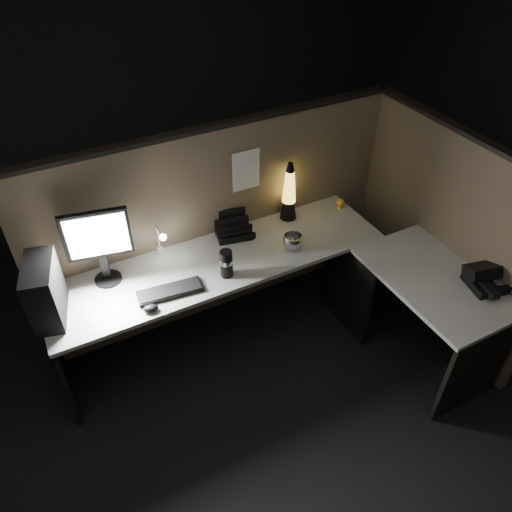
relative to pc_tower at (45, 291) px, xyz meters
name	(u,v)px	position (x,y,z in m)	size (l,w,h in m)	color
floor	(280,385)	(1.22, -0.61, -0.92)	(6.00, 6.00, 0.00)	black
room_shell	(291,181)	(1.22, -0.61, 0.70)	(6.00, 6.00, 6.00)	silver
partition_back	(219,226)	(1.22, 0.32, -0.17)	(2.66, 0.06, 1.50)	brown
partition_right	(441,236)	(2.55, -0.51, -0.17)	(0.06, 1.66, 1.50)	brown
desk	(287,293)	(1.40, -0.35, -0.34)	(2.60, 1.60, 0.73)	beige
pc_tower	(45,291)	(0.00, 0.00, 0.00)	(0.16, 0.36, 0.37)	black
monitor	(98,240)	(0.37, 0.16, 0.12)	(0.40, 0.17, 0.51)	black
keyboard	(170,291)	(0.67, -0.14, -0.18)	(0.40, 0.13, 0.02)	black
mouse	(151,308)	(0.52, -0.24, -0.17)	(0.09, 0.06, 0.04)	black
clip_lamp	(161,241)	(0.76, 0.21, -0.05)	(0.04, 0.18, 0.23)	white
organizer	(233,229)	(1.28, 0.22, -0.14)	(0.28, 0.26, 0.19)	black
lava_lamp	(289,196)	(1.73, 0.21, 0.00)	(0.12, 0.12, 0.45)	black
travel_mug	(226,264)	(1.05, -0.16, -0.09)	(0.09, 0.09, 0.19)	black
steel_mug	(293,242)	(1.57, -0.12, -0.13)	(0.14, 0.14, 0.11)	silver
figurine	(340,202)	(2.14, 0.13, -0.14)	(0.06, 0.06, 0.06)	yellow
pinned_paper	(246,170)	(1.43, 0.29, 0.25)	(0.20, 0.00, 0.29)	white
desk_phone	(487,277)	(2.46, -0.99, -0.13)	(0.29, 0.29, 0.15)	black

